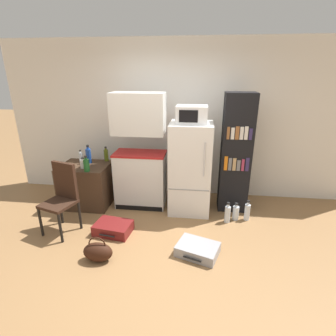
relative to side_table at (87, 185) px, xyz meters
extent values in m
plane|color=olive|center=(1.42, -1.28, -0.35)|extent=(24.00, 24.00, 0.00)
cube|color=white|center=(1.62, 0.72, 0.99)|extent=(6.40, 0.10, 2.69)
cube|color=#422D1E|center=(0.00, 0.00, 0.00)|extent=(0.79, 0.65, 0.71)
cube|color=silver|center=(0.92, 0.10, 0.10)|extent=(0.82, 0.45, 0.90)
cube|color=#B21E1E|center=(0.92, 0.10, 0.56)|extent=(0.84, 0.46, 0.03)
cube|color=silver|center=(0.92, 0.10, 1.20)|extent=(0.82, 0.39, 0.64)
cube|color=black|center=(0.92, -0.13, -0.31)|extent=(0.79, 0.01, 0.08)
cube|color=white|center=(1.74, 0.02, 0.37)|extent=(0.65, 0.61, 1.45)
cube|color=gray|center=(1.74, -0.29, 0.14)|extent=(0.62, 0.01, 0.01)
cylinder|color=silver|center=(1.95, -0.30, 0.63)|extent=(0.02, 0.02, 0.51)
cube|color=silver|center=(1.74, 0.02, 1.22)|extent=(0.46, 0.35, 0.25)
cube|color=black|center=(1.70, -0.16, 1.22)|extent=(0.27, 0.01, 0.17)
cube|color=black|center=(2.45, 0.15, 0.59)|extent=(0.46, 0.34, 1.88)
cube|color=orange|center=(2.29, -0.02, 0.49)|extent=(0.05, 0.01, 0.22)
cube|color=slate|center=(2.35, -0.02, 0.48)|extent=(0.05, 0.01, 0.20)
cube|color=tan|center=(2.41, -0.02, 0.48)|extent=(0.05, 0.01, 0.20)
cube|color=slate|center=(2.48, -0.02, 0.46)|extent=(0.05, 0.01, 0.17)
cube|color=#A33351|center=(2.54, -0.02, 0.47)|extent=(0.04, 0.01, 0.19)
cube|color=#332856|center=(2.61, -0.02, 0.48)|extent=(0.05, 0.01, 0.21)
cube|color=brown|center=(2.29, -0.02, 0.96)|extent=(0.04, 0.01, 0.18)
cube|color=silver|center=(2.35, -0.02, 0.96)|extent=(0.05, 0.01, 0.17)
cube|color=brown|center=(2.41, -0.02, 0.97)|extent=(0.05, 0.01, 0.19)
cube|color=silver|center=(2.48, -0.02, 0.96)|extent=(0.05, 0.01, 0.19)
cube|color=silver|center=(2.54, -0.02, 0.97)|extent=(0.05, 0.01, 0.20)
cube|color=#332856|center=(2.61, -0.02, 0.95)|extent=(0.05, 0.01, 0.17)
cylinder|color=white|center=(0.04, -0.13, 0.42)|extent=(0.09, 0.09, 0.14)
cylinder|color=white|center=(0.04, -0.13, 0.50)|extent=(0.04, 0.04, 0.02)
cylinder|color=black|center=(0.04, -0.13, 0.52)|extent=(0.04, 0.04, 0.01)
cylinder|color=silver|center=(-0.12, 0.15, 0.44)|extent=(0.06, 0.06, 0.17)
cylinder|color=silver|center=(-0.12, 0.15, 0.54)|extent=(0.03, 0.03, 0.03)
cylinder|color=black|center=(-0.12, 0.15, 0.56)|extent=(0.03, 0.03, 0.02)
cylinder|color=#566619|center=(0.29, 0.26, 0.45)|extent=(0.07, 0.07, 0.20)
cylinder|color=#566619|center=(0.29, 0.26, 0.57)|extent=(0.03, 0.03, 0.04)
cylinder|color=black|center=(0.29, 0.26, 0.60)|extent=(0.04, 0.04, 0.02)
cylinder|color=#1E47A3|center=(0.03, 0.12, 0.48)|extent=(0.09, 0.09, 0.24)
cylinder|color=#1E47A3|center=(0.03, 0.12, 0.62)|extent=(0.04, 0.04, 0.04)
cylinder|color=black|center=(0.03, 0.12, 0.65)|extent=(0.05, 0.05, 0.02)
cylinder|color=#1E6028|center=(0.16, -0.26, 0.45)|extent=(0.09, 0.09, 0.19)
cylinder|color=#1E6028|center=(0.16, -0.26, 0.56)|extent=(0.04, 0.04, 0.03)
cylinder|color=black|center=(0.16, -0.26, 0.59)|extent=(0.05, 0.05, 0.02)
cylinder|color=black|center=(-0.26, -0.99, -0.14)|extent=(0.04, 0.04, 0.43)
cylinder|color=black|center=(0.09, -1.10, -0.14)|extent=(0.04, 0.04, 0.43)
cylinder|color=black|center=(-0.15, -0.64, -0.14)|extent=(0.04, 0.04, 0.43)
cylinder|color=black|center=(0.20, -0.75, -0.14)|extent=(0.04, 0.04, 0.43)
cube|color=#331E14|center=(-0.03, -0.87, 0.10)|extent=(0.50, 0.50, 0.04)
cube|color=#331E14|center=(0.03, -0.70, 0.38)|extent=(0.38, 0.16, 0.53)
cube|color=maroon|center=(0.70, -0.80, -0.28)|extent=(0.55, 0.42, 0.15)
cylinder|color=black|center=(0.68, -0.99, -0.28)|extent=(0.23, 0.05, 0.02)
cube|color=#99999E|center=(1.90, -1.12, -0.29)|extent=(0.59, 0.50, 0.13)
cylinder|color=black|center=(1.84, -1.31, -0.29)|extent=(0.22, 0.09, 0.02)
ellipsoid|color=#33190F|center=(0.71, -1.39, -0.23)|extent=(0.36, 0.20, 0.24)
torus|color=#33190F|center=(0.71, -1.39, -0.13)|extent=(0.21, 0.02, 0.21)
cylinder|color=silver|center=(2.34, -0.32, -0.23)|extent=(0.09, 0.09, 0.26)
cylinder|color=silver|center=(2.34, -0.32, -0.07)|extent=(0.04, 0.04, 0.05)
cylinder|color=black|center=(2.34, -0.32, -0.04)|extent=(0.04, 0.04, 0.03)
cylinder|color=silver|center=(2.65, -0.21, -0.23)|extent=(0.08, 0.08, 0.26)
cylinder|color=silver|center=(2.65, -0.21, -0.07)|extent=(0.04, 0.04, 0.05)
cylinder|color=black|center=(2.65, -0.21, -0.04)|extent=(0.04, 0.04, 0.03)
cylinder|color=silver|center=(2.47, -0.22, -0.25)|extent=(0.09, 0.09, 0.22)
cylinder|color=silver|center=(2.47, -0.22, -0.12)|extent=(0.04, 0.04, 0.04)
cylinder|color=black|center=(2.47, -0.22, -0.08)|extent=(0.05, 0.05, 0.02)
camera|label=1|loc=(1.86, -3.87, 1.82)|focal=28.00mm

